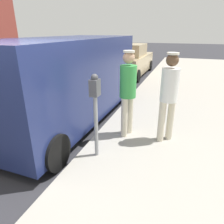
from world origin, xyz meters
TOP-DOWN VIEW (x-y plane):
  - ground_plane at (0.00, 0.00)m, footprint 80.00×80.00m
  - parking_meter_near at (1.35, 0.44)m, footprint 0.14×0.18m
  - pedestrian_in_white at (2.47, 1.46)m, footprint 0.34×0.34m
  - pedestrian_in_green at (1.65, 1.43)m, footprint 0.34×0.35m
  - parked_van at (-0.15, 2.09)m, footprint 2.23×5.25m
  - parked_sedan_ahead at (-0.22, 8.57)m, footprint 1.98×4.42m

SIDE VIEW (x-z plane):
  - ground_plane at x=0.00m, z-range 0.00..0.00m
  - parked_sedan_ahead at x=-0.22m, z-range -0.08..1.57m
  - parked_van at x=-0.15m, z-range 0.08..2.23m
  - parking_meter_near at x=1.35m, z-range 0.42..1.94m
  - pedestrian_in_white at x=2.47m, z-range 0.29..2.08m
  - pedestrian_in_green at x=1.65m, z-range 0.29..2.10m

